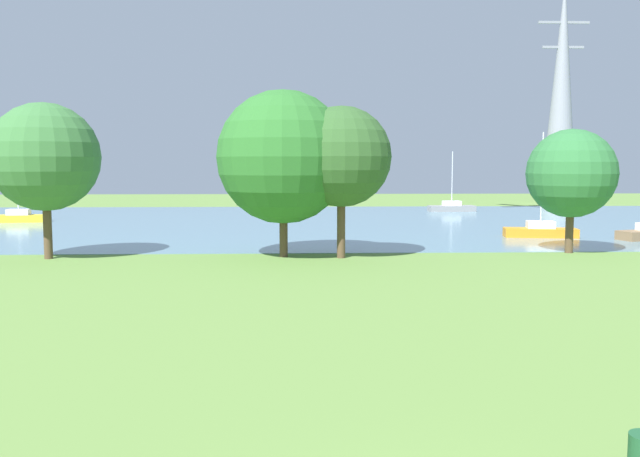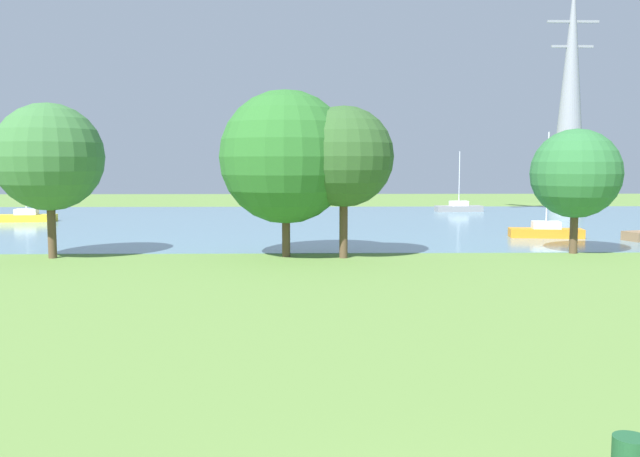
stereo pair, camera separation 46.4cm
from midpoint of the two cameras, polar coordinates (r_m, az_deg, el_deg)
name	(u,v)px [view 2 (the right image)]	position (r m, az deg, el deg)	size (l,w,h in m)	color
ground_plane	(344,278)	(29.97, 2.50, -4.15)	(160.00, 160.00, 0.00)	olive
water_surface	(326,222)	(57.73, 0.71, 0.55)	(140.00, 40.00, 0.02)	#608A9E
sailboat_orange	(546,231)	(48.24, 18.76, -0.19)	(4.97, 2.23, 7.09)	orange
sailboat_gray	(459,207)	(71.38, 11.80, 1.76)	(4.91, 1.91, 6.18)	gray
sailboat_yellow	(27,216)	(63.09, -23.30, 0.94)	(4.93, 1.99, 6.69)	yellow
tree_west_far	(49,157)	(38.31, -21.55, 5.61)	(5.66, 5.66, 8.19)	brown
tree_east_near	(286,157)	(36.23, -2.54, 6.03)	(7.11, 7.11, 8.92)	brown
tree_west_near	(344,157)	(35.74, 2.39, 6.05)	(5.31, 5.31, 8.03)	brown
tree_mid_shore	(576,174)	(40.23, 21.07, 4.33)	(4.95, 4.95, 6.94)	brown
electricity_pylon	(571,91)	(91.21, 20.50, 10.83)	(6.40, 4.40, 27.92)	gray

